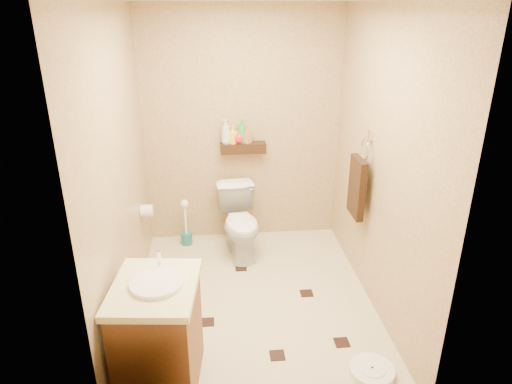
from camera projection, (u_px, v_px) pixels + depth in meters
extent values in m
plane|color=beige|center=(254.00, 301.00, 3.94)|extent=(2.50, 2.50, 0.00)
cube|color=tan|center=(242.00, 128.00, 4.63)|extent=(2.00, 0.04, 2.40)
cube|color=tan|center=(277.00, 253.00, 2.33)|extent=(2.00, 0.04, 2.40)
cube|color=tan|center=(120.00, 175.00, 3.39)|extent=(0.04, 2.50, 2.40)
cube|color=tan|center=(381.00, 166.00, 3.57)|extent=(0.04, 2.50, 2.40)
cube|color=white|center=(254.00, 0.00, 3.02)|extent=(2.00, 2.50, 0.02)
cube|color=#351B0E|center=(243.00, 148.00, 4.62)|extent=(0.46, 0.14, 0.10)
cube|color=black|center=(207.00, 322.00, 3.67)|extent=(0.11, 0.11, 0.01)
cube|color=black|center=(307.00, 293.00, 4.04)|extent=(0.11, 0.11, 0.01)
cube|color=black|center=(277.00, 355.00, 3.33)|extent=(0.11, 0.11, 0.01)
cube|color=black|center=(190.00, 268.00, 4.41)|extent=(0.11, 0.11, 0.01)
cube|color=black|center=(342.00, 342.00, 3.45)|extent=(0.11, 0.11, 0.01)
cube|color=black|center=(241.00, 268.00, 4.42)|extent=(0.11, 0.11, 0.01)
imported|color=white|center=(240.00, 222.00, 4.57)|extent=(0.47, 0.72, 0.69)
cube|color=brown|center=(159.00, 338.00, 2.97)|extent=(0.54, 0.64, 0.73)
cube|color=#F1ECAE|center=(154.00, 288.00, 2.82)|extent=(0.58, 0.68, 0.05)
cylinder|color=white|center=(157.00, 284.00, 2.81)|extent=(0.33, 0.33, 0.05)
cylinder|color=silver|center=(159.00, 259.00, 2.98)|extent=(0.03, 0.03, 0.11)
cylinder|color=white|center=(372.00, 371.00, 3.15)|extent=(0.32, 0.32, 0.06)
cylinder|color=white|center=(372.00, 368.00, 3.14)|extent=(0.19, 0.19, 0.01)
cylinder|color=#1A6B6B|center=(187.00, 238.00, 4.84)|extent=(0.12, 0.12, 0.13)
cylinder|color=white|center=(185.00, 219.00, 4.75)|extent=(0.02, 0.02, 0.36)
sphere|color=white|center=(185.00, 204.00, 4.69)|extent=(0.09, 0.09, 0.09)
cube|color=silver|center=(371.00, 135.00, 3.73)|extent=(0.03, 0.06, 0.08)
torus|color=silver|center=(365.00, 149.00, 3.77)|extent=(0.02, 0.19, 0.19)
cube|color=#321E0F|center=(357.00, 187.00, 3.90)|extent=(0.06, 0.30, 0.52)
cylinder|color=white|center=(147.00, 211.00, 4.22)|extent=(0.11, 0.11, 0.11)
cylinder|color=silver|center=(142.00, 205.00, 4.20)|extent=(0.04, 0.02, 0.02)
imported|color=beige|center=(226.00, 132.00, 4.54)|extent=(0.11, 0.11, 0.25)
imported|color=yellow|center=(233.00, 134.00, 4.56)|extent=(0.12, 0.12, 0.18)
imported|color=red|center=(239.00, 136.00, 4.57)|extent=(0.15, 0.15, 0.15)
imported|color=green|center=(242.00, 131.00, 4.56)|extent=(0.11, 0.11, 0.24)
imported|color=#C67542|center=(247.00, 135.00, 4.57)|extent=(0.11, 0.11, 0.17)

